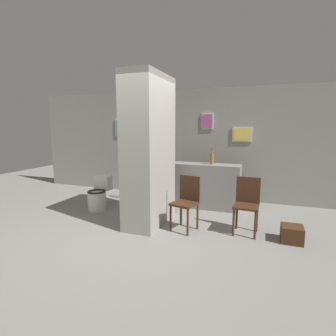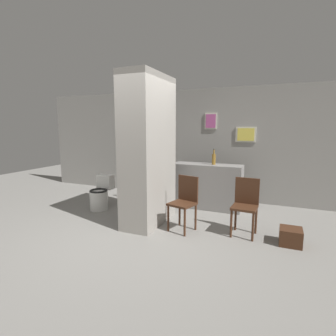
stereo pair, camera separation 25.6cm
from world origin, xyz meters
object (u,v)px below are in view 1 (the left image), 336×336
Objects in this scene: bicycle at (154,187)px; chair_by_doorway at (247,202)px; toilet at (99,196)px; chair_near_pillar at (186,200)px; bottle_tall at (212,158)px.

chair_by_doorway is at bearing -27.41° from bicycle.
chair_by_doorway is 0.52× the size of bicycle.
bicycle is (0.85, 0.93, 0.06)m from toilet.
toilet is at bearing -176.04° from chair_near_pillar.
chair_near_pillar is at bearing -164.88° from chair_by_doorway.
chair_by_doorway is 2.71× the size of bottle_tall.
toilet is 0.40× the size of bicycle.
bicycle is (-2.11, 1.10, -0.15)m from chair_by_doorway.
chair_near_pillar reaches higher than bicycle.
chair_by_doorway is at bearing -54.78° from bottle_tall.
chair_by_doorway is (0.96, 0.20, 0.00)m from chair_near_pillar.
bottle_tall is (2.17, 0.95, 0.77)m from toilet.
chair_by_doorway reaches higher than toilet.
bottle_tall reaches higher than chair_near_pillar.
bottle_tall is at bearing 128.38° from chair_by_doorway.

